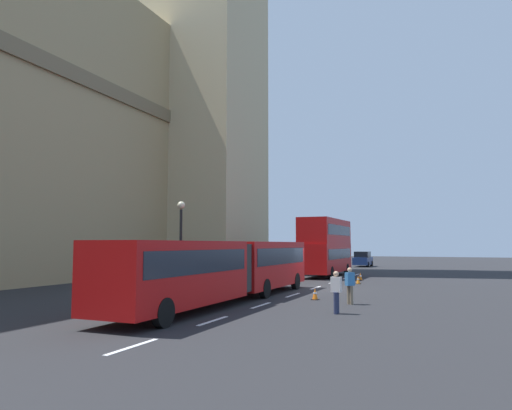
{
  "coord_description": "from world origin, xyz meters",
  "views": [
    {
      "loc": [
        -28.15,
        -8.06,
        2.78
      ],
      "look_at": [
        2.17,
        4.71,
        5.55
      ],
      "focal_mm": 32.56,
      "sensor_mm": 36.0,
      "label": 1
    }
  ],
  "objects_px": {
    "traffic_cone_east": "(360,277)",
    "pedestrian_near_cones": "(336,291)",
    "double_decker_bus": "(326,245)",
    "pedestrian_by_kerb": "(350,284)",
    "sedan_lead": "(363,259)",
    "traffic_cone_west": "(315,294)",
    "traffic_cone_middle": "(358,280)",
    "street_lamp": "(181,239)",
    "articulated_bus": "(227,265)"
  },
  "relations": [
    {
      "from": "traffic_cone_middle",
      "to": "traffic_cone_east",
      "type": "relative_size",
      "value": 1.0
    },
    {
      "from": "traffic_cone_middle",
      "to": "pedestrian_by_kerb",
      "type": "bearing_deg",
      "value": -171.4
    },
    {
      "from": "street_lamp",
      "to": "pedestrian_by_kerb",
      "type": "bearing_deg",
      "value": -99.01
    },
    {
      "from": "traffic_cone_middle",
      "to": "pedestrian_near_cones",
      "type": "relative_size",
      "value": 0.34
    },
    {
      "from": "traffic_cone_middle",
      "to": "double_decker_bus",
      "type": "bearing_deg",
      "value": 31.0
    },
    {
      "from": "traffic_cone_west",
      "to": "pedestrian_by_kerb",
      "type": "bearing_deg",
      "value": -119.53
    },
    {
      "from": "traffic_cone_west",
      "to": "traffic_cone_middle",
      "type": "distance_m",
      "value": 10.15
    },
    {
      "from": "pedestrian_by_kerb",
      "to": "sedan_lead",
      "type": "bearing_deg",
      "value": 8.96
    },
    {
      "from": "pedestrian_by_kerb",
      "to": "street_lamp",
      "type": "bearing_deg",
      "value": 80.99
    },
    {
      "from": "articulated_bus",
      "to": "double_decker_bus",
      "type": "xyz_separation_m",
      "value": [
        19.21,
        0.0,
        0.96
      ]
    },
    {
      "from": "traffic_cone_east",
      "to": "pedestrian_near_cones",
      "type": "height_order",
      "value": "pedestrian_near_cones"
    },
    {
      "from": "traffic_cone_west",
      "to": "pedestrian_near_cones",
      "type": "bearing_deg",
      "value": -153.99
    },
    {
      "from": "articulated_bus",
      "to": "traffic_cone_middle",
      "type": "xyz_separation_m",
      "value": [
        12.64,
        -3.94,
        -1.46
      ]
    },
    {
      "from": "sedan_lead",
      "to": "traffic_cone_east",
      "type": "distance_m",
      "value": 22.43
    },
    {
      "from": "traffic_cone_west",
      "to": "street_lamp",
      "type": "distance_m",
      "value": 8.64
    },
    {
      "from": "traffic_cone_west",
      "to": "traffic_cone_middle",
      "type": "height_order",
      "value": "same"
    },
    {
      "from": "pedestrian_by_kerb",
      "to": "pedestrian_near_cones",
      "type": "bearing_deg",
      "value": -178.53
    },
    {
      "from": "pedestrian_near_cones",
      "to": "double_decker_bus",
      "type": "bearing_deg",
      "value": 15.3
    },
    {
      "from": "pedestrian_by_kerb",
      "to": "traffic_cone_west",
      "type": "bearing_deg",
      "value": 60.47
    },
    {
      "from": "sedan_lead",
      "to": "traffic_cone_west",
      "type": "bearing_deg",
      "value": -173.9
    },
    {
      "from": "articulated_bus",
      "to": "traffic_cone_east",
      "type": "xyz_separation_m",
      "value": [
        15.91,
        -3.52,
        -1.46
      ]
    },
    {
      "from": "double_decker_bus",
      "to": "traffic_cone_east",
      "type": "relative_size",
      "value": 15.99
    },
    {
      "from": "sedan_lead",
      "to": "traffic_cone_east",
      "type": "relative_size",
      "value": 7.59
    },
    {
      "from": "street_lamp",
      "to": "traffic_cone_middle",
      "type": "bearing_deg",
      "value": -41.17
    },
    {
      "from": "traffic_cone_west",
      "to": "pedestrian_by_kerb",
      "type": "relative_size",
      "value": 0.34
    },
    {
      "from": "traffic_cone_east",
      "to": "pedestrian_by_kerb",
      "type": "xyz_separation_m",
      "value": [
        -14.54,
        -2.13,
        0.63
      ]
    },
    {
      "from": "articulated_bus",
      "to": "traffic_cone_middle",
      "type": "distance_m",
      "value": 13.32
    },
    {
      "from": "articulated_bus",
      "to": "pedestrian_near_cones",
      "type": "distance_m",
      "value": 6.04
    },
    {
      "from": "traffic_cone_west",
      "to": "traffic_cone_middle",
      "type": "relative_size",
      "value": 1.0
    },
    {
      "from": "street_lamp",
      "to": "pedestrian_by_kerb",
      "type": "distance_m",
      "value": 10.5
    },
    {
      "from": "sedan_lead",
      "to": "articulated_bus",
      "type": "bearing_deg",
      "value": -179.8
    },
    {
      "from": "double_decker_bus",
      "to": "traffic_cone_middle",
      "type": "height_order",
      "value": "double_decker_bus"
    },
    {
      "from": "articulated_bus",
      "to": "traffic_cone_west",
      "type": "relative_size",
      "value": 29.95
    },
    {
      "from": "sedan_lead",
      "to": "pedestrian_by_kerb",
      "type": "relative_size",
      "value": 2.6
    },
    {
      "from": "double_decker_bus",
      "to": "traffic_cone_middle",
      "type": "distance_m",
      "value": 8.03
    },
    {
      "from": "pedestrian_near_cones",
      "to": "traffic_cone_east",
      "type": "bearing_deg",
      "value": 7.15
    },
    {
      "from": "double_decker_bus",
      "to": "pedestrian_near_cones",
      "type": "relative_size",
      "value": 5.49
    },
    {
      "from": "traffic_cone_middle",
      "to": "pedestrian_near_cones",
      "type": "xyz_separation_m",
      "value": [
        -14.38,
        -1.78,
        0.63
      ]
    },
    {
      "from": "sedan_lead",
      "to": "traffic_cone_middle",
      "type": "xyz_separation_m",
      "value": [
        -25.39,
        -4.08,
        -0.63
      ]
    },
    {
      "from": "traffic_cone_west",
      "to": "pedestrian_near_cones",
      "type": "height_order",
      "value": "pedestrian_near_cones"
    },
    {
      "from": "double_decker_bus",
      "to": "traffic_cone_east",
      "type": "distance_m",
      "value": 5.4
    },
    {
      "from": "pedestrian_by_kerb",
      "to": "traffic_cone_east",
      "type": "bearing_deg",
      "value": 8.34
    },
    {
      "from": "double_decker_bus",
      "to": "pedestrian_near_cones",
      "type": "height_order",
      "value": "double_decker_bus"
    },
    {
      "from": "double_decker_bus",
      "to": "street_lamp",
      "type": "height_order",
      "value": "street_lamp"
    },
    {
      "from": "double_decker_bus",
      "to": "sedan_lead",
      "type": "bearing_deg",
      "value": 0.4
    },
    {
      "from": "sedan_lead",
      "to": "traffic_cone_west",
      "type": "xyz_separation_m",
      "value": [
        -35.54,
        -3.8,
        -0.63
      ]
    },
    {
      "from": "traffic_cone_middle",
      "to": "pedestrian_by_kerb",
      "type": "height_order",
      "value": "pedestrian_by_kerb"
    },
    {
      "from": "pedestrian_near_cones",
      "to": "pedestrian_by_kerb",
      "type": "relative_size",
      "value": 1.0
    },
    {
      "from": "articulated_bus",
      "to": "sedan_lead",
      "type": "xyz_separation_m",
      "value": [
        38.03,
        0.13,
        -0.83
      ]
    },
    {
      "from": "pedestrian_by_kerb",
      "to": "traffic_cone_middle",
      "type": "bearing_deg",
      "value": 8.6
    }
  ]
}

